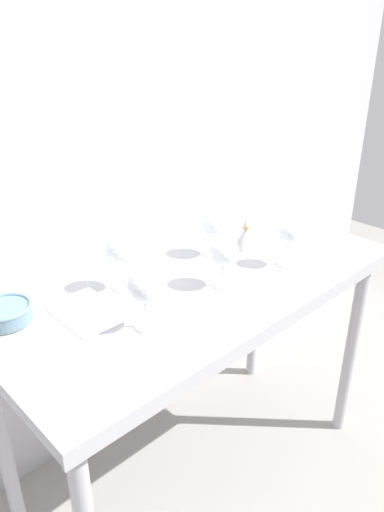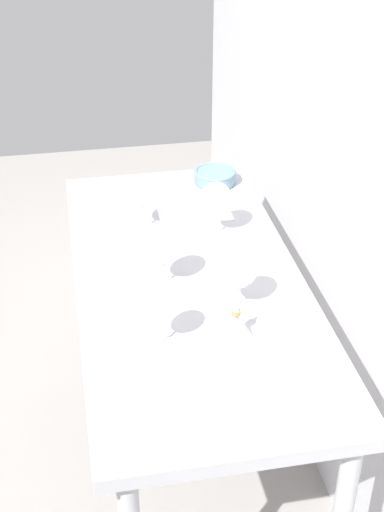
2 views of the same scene
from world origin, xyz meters
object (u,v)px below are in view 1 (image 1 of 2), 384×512
(wine_glass_near_center, at_px, (224,252))
(wine_glass_far_left, at_px, (121,252))
(wine_glass_near_left, at_px, (144,287))
(wine_glass_far_right, at_px, (214,226))
(decanter_funnel, at_px, (245,238))
(tasting_sheet_upper, at_px, (87,312))
(tasting_bowl, at_px, (5,313))
(wine_glass_near_right, at_px, (289,233))

(wine_glass_near_center, bearing_deg, wine_glass_far_left, 140.29)
(wine_glass_near_left, height_order, wine_glass_far_right, wine_glass_near_left)
(wine_glass_far_right, relative_size, decanter_funnel, 1.34)
(wine_glass_far_left, relative_size, decanter_funnel, 1.48)
(wine_glass_far_right, bearing_deg, tasting_sheet_upper, -178.18)
(wine_glass_far_left, distance_m, tasting_bowl, 0.37)
(wine_glass_far_right, bearing_deg, tasting_bowl, 172.66)
(tasting_sheet_upper, relative_size, tasting_bowl, 1.60)
(wine_glass_near_center, height_order, tasting_sheet_upper, wine_glass_near_center)
(wine_glass_near_center, distance_m, decanter_funnel, 0.32)
(wine_glass_near_left, distance_m, tasting_bowl, 0.41)
(wine_glass_near_left, relative_size, decanter_funnel, 1.43)
(wine_glass_near_right, xyz_separation_m, decanter_funnel, (0.01, 0.19, -0.08))
(tasting_bowl, distance_m, decanter_funnel, 0.88)
(wine_glass_far_left, bearing_deg, wine_glass_near_left, -111.22)
(wine_glass_far_right, distance_m, decanter_funnel, 0.15)
(wine_glass_near_center, relative_size, decanter_funnel, 1.38)
(wine_glass_near_right, bearing_deg, wine_glass_far_right, 118.14)
(wine_glass_near_left, height_order, wine_glass_near_right, wine_glass_near_left)
(wine_glass_far_right, distance_m, tasting_sheet_upper, 0.56)
(wine_glass_far_right, xyz_separation_m, decanter_funnel, (0.13, -0.04, -0.07))
(tasting_sheet_upper, bearing_deg, wine_glass_near_left, -65.43)
(wine_glass_near_right, relative_size, decanter_funnel, 1.36)
(wine_glass_near_right, height_order, wine_glass_far_right, wine_glass_near_right)
(wine_glass_near_center, distance_m, wine_glass_far_left, 0.32)
(wine_glass_far_left, bearing_deg, wine_glass_far_right, -3.06)
(wine_glass_near_right, relative_size, wine_glass_far_right, 1.01)
(tasting_sheet_upper, bearing_deg, tasting_bowl, 150.42)
(wine_glass_near_center, relative_size, wine_glass_far_left, 0.93)
(wine_glass_near_right, bearing_deg, wine_glass_far_left, 153.65)
(wine_glass_near_right, relative_size, tasting_sheet_upper, 0.69)
(tasting_bowl, bearing_deg, wine_glass_near_center, -24.88)
(tasting_bowl, height_order, decanter_funnel, decanter_funnel)
(wine_glass_near_left, height_order, tasting_bowl, wine_glass_near_left)
(tasting_sheet_upper, xyz_separation_m, tasting_bowl, (-0.19, 0.11, 0.03))
(wine_glass_far_right, relative_size, tasting_bowl, 1.09)
(wine_glass_near_right, bearing_deg, tasting_sheet_upper, 162.28)
(tasting_sheet_upper, distance_m, decanter_funnel, 0.68)
(wine_glass_near_left, xyz_separation_m, tasting_sheet_upper, (-0.08, 0.18, -0.12))
(wine_glass_near_left, xyz_separation_m, wine_glass_near_center, (0.33, 0.01, -0.01))
(tasting_sheet_upper, xyz_separation_m, decanter_funnel, (0.68, -0.02, 0.04))
(wine_glass_near_left, bearing_deg, wine_glass_far_left, 68.78)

